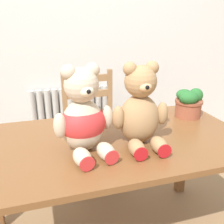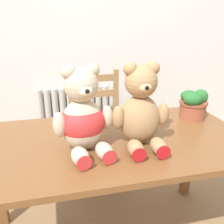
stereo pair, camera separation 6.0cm
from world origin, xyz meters
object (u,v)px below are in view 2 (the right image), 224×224
teddy_bear_right (141,111)px  wooden_chair_behind (97,126)px  teddy_bear_left (83,118)px  potted_plant (193,104)px

teddy_bear_right → wooden_chair_behind: bearing=-83.6°
teddy_bear_left → potted_plant: (0.73, 0.25, -0.07)m
potted_plant → wooden_chair_behind: bearing=129.1°
wooden_chair_behind → teddy_bear_right: size_ratio=2.22×
teddy_bear_right → potted_plant: (0.45, 0.26, -0.08)m
teddy_bear_left → potted_plant: teddy_bear_left is taller
teddy_bear_left → teddy_bear_right: 0.28m
wooden_chair_behind → potted_plant: 0.89m
wooden_chair_behind → teddy_bear_left: teddy_bear_left is taller
teddy_bear_right → potted_plant: bearing=-147.8°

